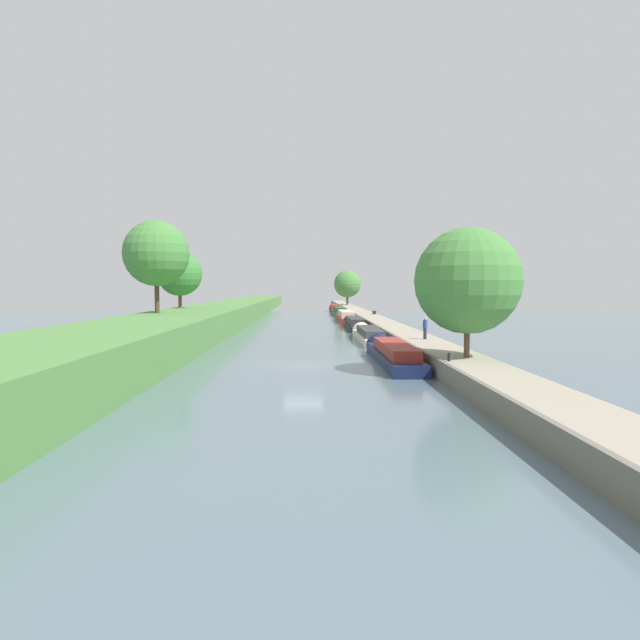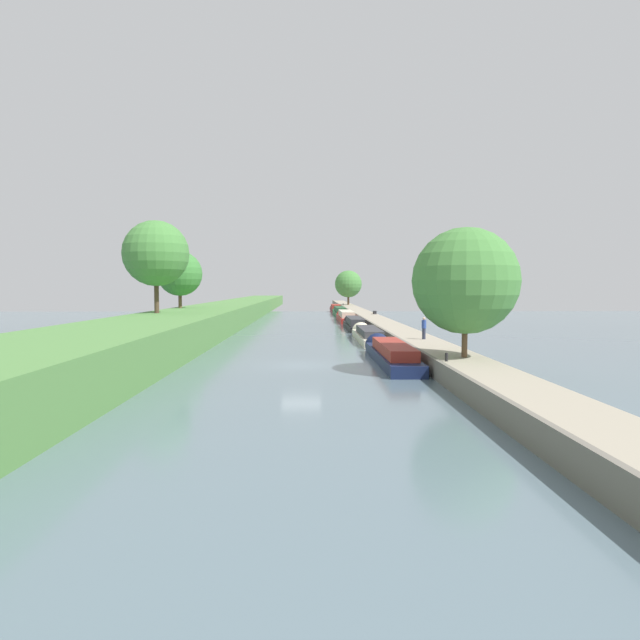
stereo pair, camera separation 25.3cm
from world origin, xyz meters
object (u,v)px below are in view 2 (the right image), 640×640
narrowboat_navy (390,353)px  park_bench (375,312)px  narrowboat_maroon (335,308)px  mooring_bollard_near (446,357)px  narrowboat_black (354,324)px  narrowboat_green (340,312)px  person_walking (424,328)px  mooring_bollard_far (343,304)px  narrowboat_cream (368,335)px  narrowboat_red (346,317)px

narrowboat_navy → park_bench: bearing=84.7°
narrowboat_maroon → mooring_bollard_near: 86.58m
narrowboat_black → mooring_bollard_near: (1.93, -37.83, 0.71)m
narrowboat_green → person_walking: bearing=-86.7°
narrowboat_black → mooring_bollard_far: size_ratio=31.24×
mooring_bollard_near → person_walking: bearing=83.8°
narrowboat_cream → narrowboat_maroon: narrowboat_maroon is taller
narrowboat_maroon → mooring_bollard_far: size_ratio=27.75×
narrowboat_cream → narrowboat_black: (-0.09, 15.19, 0.05)m
mooring_bollard_near → mooring_bollard_far: (0.00, 91.65, 0.00)m
narrowboat_cream → person_walking: size_ratio=8.30×
narrowboat_maroon → mooring_bollard_far: (1.90, 5.09, 0.70)m
narrowboat_red → narrowboat_maroon: bearing=89.9°
narrowboat_cream → narrowboat_black: bearing=90.3°
narrowboat_cream → mooring_bollard_near: (1.84, -22.64, 0.76)m
narrowboat_green → mooring_bollard_far: size_ratio=38.07×
mooring_bollard_near → park_bench: park_bench is taller
narrowboat_green → mooring_bollard_far: bearing=84.9°
narrowboat_navy → narrowboat_maroon: (-0.04, 78.74, 0.01)m
narrowboat_green → narrowboat_red: bearing=-90.1°
narrowboat_red → narrowboat_navy: bearing=-89.8°
person_walking → park_bench: person_walking is taller
narrowboat_black → narrowboat_maroon: (0.03, 48.73, 0.00)m
narrowboat_cream → park_bench: size_ratio=9.19×
narrowboat_maroon → mooring_bollard_far: mooring_bollard_far is taller
mooring_bollard_near → narrowboat_maroon: bearing=91.3°
person_walking → narrowboat_navy: bearing=-124.1°
narrowboat_navy → narrowboat_red: narrowboat_red is taller
person_walking → mooring_bollard_far: bearing=91.0°
narrowboat_cream → park_bench: park_bench is taller
mooring_bollard_far → person_walking: bearing=-89.0°
narrowboat_red → mooring_bollard_far: 39.17m
narrowboat_red → park_bench: size_ratio=10.34×
narrowboat_navy → person_walking: bearing=55.9°
narrowboat_black → park_bench: park_bench is taller
narrowboat_green → narrowboat_navy: bearing=-89.9°
narrowboat_cream → narrowboat_red: (-0.14, 29.90, 0.12)m
mooring_bollard_far → narrowboat_black: bearing=-92.1°
narrowboat_navy → narrowboat_cream: narrowboat_navy is taller
narrowboat_cream → narrowboat_green: narrowboat_green is taller
narrowboat_maroon → mooring_bollard_near: mooring_bollard_near is taller
narrowboat_navy → park_bench: size_ratio=9.61×
narrowboat_navy → park_bench: 44.58m
narrowboat_black → person_walking: 25.49m
narrowboat_cream → mooring_bollard_far: 69.04m
narrowboat_cream → narrowboat_navy: bearing=-90.0°
narrowboat_navy → narrowboat_cream: (0.01, 14.81, -0.05)m
narrowboat_cream → park_bench: (4.11, 29.57, 0.88)m
narrowboat_maroon → mooring_bollard_near: bearing=-88.7°
narrowboat_navy → narrowboat_green: (-0.09, 62.19, 0.06)m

